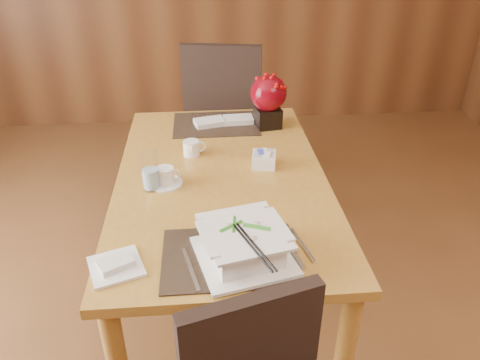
{
  "coord_description": "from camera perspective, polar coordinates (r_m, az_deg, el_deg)",
  "views": [
    {
      "loc": [
        -0.07,
        -1.16,
        1.76
      ],
      "look_at": [
        0.06,
        0.35,
        0.87
      ],
      "focal_mm": 35.0,
      "sensor_mm": 36.0,
      "label": 1
    }
  ],
  "objects": [
    {
      "name": "dining_table",
      "position": [
        2.08,
        -2.24,
        -1.75
      ],
      "size": [
        0.9,
        1.5,
        0.75
      ],
      "color": "#B98533",
      "rests_on": "ground"
    },
    {
      "name": "placemat_near",
      "position": [
        1.57,
        -1.24,
        -9.31
      ],
      "size": [
        0.45,
        0.33,
        0.01
      ],
      "primitive_type": "cube",
      "color": "black",
      "rests_on": "dining_table"
    },
    {
      "name": "placemat_far",
      "position": [
        2.52,
        -2.95,
        6.84
      ],
      "size": [
        0.45,
        0.33,
        0.01
      ],
      "primitive_type": "cube",
      "color": "black",
      "rests_on": "dining_table"
    },
    {
      "name": "soup_setting",
      "position": [
        1.53,
        0.49,
        -7.92
      ],
      "size": [
        0.36,
        0.36,
        0.12
      ],
      "rotation": [
        0.0,
        0.0,
        0.24
      ],
      "color": "white",
      "rests_on": "dining_table"
    },
    {
      "name": "coffee_cup",
      "position": [
        1.97,
        -9.06,
        0.32
      ],
      "size": [
        0.14,
        0.14,
        0.08
      ],
      "rotation": [
        0.0,
        0.0,
        -0.04
      ],
      "color": "white",
      "rests_on": "dining_table"
    },
    {
      "name": "water_glass",
      "position": [
        1.93,
        -10.89,
        1.11
      ],
      "size": [
        0.08,
        0.08,
        0.17
      ],
      "primitive_type": "cylinder",
      "rotation": [
        0.0,
        0.0,
        0.08
      ],
      "color": "silver",
      "rests_on": "dining_table"
    },
    {
      "name": "creamer_jug",
      "position": [
        2.19,
        -5.95,
        3.89
      ],
      "size": [
        0.11,
        0.11,
        0.07
      ],
      "primitive_type": null,
      "rotation": [
        0.0,
        0.0,
        0.14
      ],
      "color": "white",
      "rests_on": "dining_table"
    },
    {
      "name": "sugar_caddy",
      "position": [
        2.09,
        2.93,
        2.48
      ],
      "size": [
        0.12,
        0.12,
        0.06
      ],
      "primitive_type": "cube",
      "rotation": [
        0.0,
        0.0,
        -0.18
      ],
      "color": "white",
      "rests_on": "dining_table"
    },
    {
      "name": "berry_decor",
      "position": [
        2.44,
        3.47,
        9.93
      ],
      "size": [
        0.19,
        0.19,
        0.28
      ],
      "rotation": [
        0.0,
        0.0,
        0.16
      ],
      "color": "black",
      "rests_on": "dining_table"
    },
    {
      "name": "napkins_far",
      "position": [
        2.52,
        -1.71,
        7.24
      ],
      "size": [
        0.32,
        0.15,
        0.03
      ],
      "primitive_type": null,
      "rotation": [
        0.0,
        0.0,
        0.14
      ],
      "color": "white",
      "rests_on": "dining_table"
    },
    {
      "name": "bread_plate",
      "position": [
        1.58,
        -14.88,
        -10.16
      ],
      "size": [
        0.21,
        0.21,
        0.01
      ],
      "primitive_type": "cube",
      "rotation": [
        0.0,
        0.0,
        0.34
      ],
      "color": "white",
      "rests_on": "dining_table"
    },
    {
      "name": "far_chair",
      "position": [
        3.07,
        -1.88,
        8.29
      ],
      "size": [
        0.58,
        0.58,
        1.07
      ],
      "rotation": [
        0.0,
        0.0,
        2.97
      ],
      "color": "black",
      "rests_on": "ground"
    }
  ]
}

